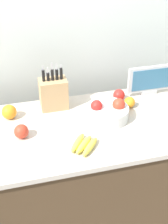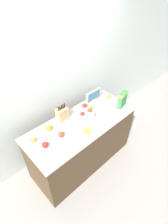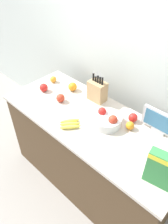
{
  "view_description": "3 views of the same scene",
  "coord_description": "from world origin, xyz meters",
  "px_view_note": "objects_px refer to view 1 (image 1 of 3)",
  "views": [
    {
      "loc": [
        -0.41,
        -1.44,
        1.98
      ],
      "look_at": [
        -0.03,
        -0.01,
        1.01
      ],
      "focal_mm": 50.0,
      "sensor_mm": 36.0,
      "label": 1
    },
    {
      "loc": [
        -1.26,
        -1.38,
        2.67
      ],
      "look_at": [
        0.09,
        0.05,
        1.02
      ],
      "focal_mm": 28.0,
      "sensor_mm": 36.0,
      "label": 2
    },
    {
      "loc": [
        0.94,
        -1.08,
        2.17
      ],
      "look_at": [
        -0.07,
        -0.03,
        0.96
      ],
      "focal_mm": 35.0,
      "sensor_mm": 36.0,
      "label": 3
    }
  ],
  "objects_px": {
    "small_monitor": "(150,80)",
    "apple_leftmost": "(21,131)",
    "apple_near_bananas": "(119,95)",
    "fruit_bowl": "(107,112)",
    "knife_block": "(54,93)",
    "orange_front_right": "(9,112)",
    "banana_bunch": "(84,145)",
    "orange_mid_right": "(130,102)"
  },
  "relations": [
    {
      "from": "apple_leftmost",
      "to": "knife_block",
      "type": "bearing_deg",
      "value": 49.15
    },
    {
      "from": "banana_bunch",
      "to": "apple_near_bananas",
      "type": "xyz_separation_m",
      "value": [
        0.35,
        0.42,
        0.02
      ]
    },
    {
      "from": "fruit_bowl",
      "to": "apple_leftmost",
      "type": "distance_m",
      "value": 0.52
    },
    {
      "from": "fruit_bowl",
      "to": "knife_block",
      "type": "bearing_deg",
      "value": 144.62
    },
    {
      "from": "banana_bunch",
      "to": "orange_front_right",
      "type": "distance_m",
      "value": 0.53
    },
    {
      "from": "small_monitor",
      "to": "banana_bunch",
      "type": "relative_size",
      "value": 1.54
    },
    {
      "from": "knife_block",
      "to": "banana_bunch",
      "type": "bearing_deg",
      "value": -79.44
    },
    {
      "from": "fruit_bowl",
      "to": "apple_near_bananas",
      "type": "bearing_deg",
      "value": 52.41
    },
    {
      "from": "orange_front_right",
      "to": "apple_near_bananas",
      "type": "bearing_deg",
      "value": 2.51
    },
    {
      "from": "small_monitor",
      "to": "fruit_bowl",
      "type": "bearing_deg",
      "value": -150.62
    },
    {
      "from": "apple_leftmost",
      "to": "fruit_bowl",
      "type": "bearing_deg",
      "value": 6.67
    },
    {
      "from": "apple_near_bananas",
      "to": "orange_mid_right",
      "type": "xyz_separation_m",
      "value": [
        0.04,
        -0.1,
        -0.0
      ]
    },
    {
      "from": "orange_front_right",
      "to": "banana_bunch",
      "type": "bearing_deg",
      "value": -46.39
    },
    {
      "from": "orange_front_right",
      "to": "fruit_bowl",
      "type": "bearing_deg",
      "value": -14.76
    },
    {
      "from": "knife_block",
      "to": "orange_mid_right",
      "type": "bearing_deg",
      "value": -14.38
    },
    {
      "from": "knife_block",
      "to": "small_monitor",
      "type": "distance_m",
      "value": 0.66
    },
    {
      "from": "small_monitor",
      "to": "fruit_bowl",
      "type": "distance_m",
      "value": 0.43
    },
    {
      "from": "apple_leftmost",
      "to": "orange_front_right",
      "type": "bearing_deg",
      "value": 104.14
    },
    {
      "from": "knife_block",
      "to": "apple_near_bananas",
      "type": "xyz_separation_m",
      "value": [
        0.43,
        -0.02,
        -0.06
      ]
    },
    {
      "from": "small_monitor",
      "to": "fruit_bowl",
      "type": "relative_size",
      "value": 1.23
    },
    {
      "from": "knife_block",
      "to": "fruit_bowl",
      "type": "xyz_separation_m",
      "value": [
        0.29,
        -0.21,
        -0.06
      ]
    },
    {
      "from": "knife_block",
      "to": "apple_leftmost",
      "type": "bearing_deg",
      "value": -130.85
    },
    {
      "from": "knife_block",
      "to": "small_monitor",
      "type": "relative_size",
      "value": 0.98
    },
    {
      "from": "apple_leftmost",
      "to": "apple_near_bananas",
      "type": "bearing_deg",
      "value": 20.21
    },
    {
      "from": "fruit_bowl",
      "to": "small_monitor",
      "type": "bearing_deg",
      "value": 29.38
    },
    {
      "from": "fruit_bowl",
      "to": "orange_front_right",
      "type": "bearing_deg",
      "value": 165.24
    },
    {
      "from": "apple_leftmost",
      "to": "orange_mid_right",
      "type": "bearing_deg",
      "value": 11.87
    },
    {
      "from": "apple_near_bananas",
      "to": "apple_leftmost",
      "type": "bearing_deg",
      "value": -159.79
    },
    {
      "from": "knife_block",
      "to": "orange_mid_right",
      "type": "distance_m",
      "value": 0.49
    },
    {
      "from": "knife_block",
      "to": "apple_near_bananas",
      "type": "relative_size",
      "value": 3.95
    },
    {
      "from": "banana_bunch",
      "to": "orange_mid_right",
      "type": "height_order",
      "value": "orange_mid_right"
    },
    {
      "from": "small_monitor",
      "to": "banana_bunch",
      "type": "xyz_separation_m",
      "value": [
        -0.58,
        -0.44,
        -0.09
      ]
    },
    {
      "from": "banana_bunch",
      "to": "orange_mid_right",
      "type": "bearing_deg",
      "value": 39.55
    },
    {
      "from": "small_monitor",
      "to": "apple_leftmost",
      "type": "xyz_separation_m",
      "value": [
        -0.89,
        -0.27,
        -0.07
      ]
    },
    {
      "from": "apple_leftmost",
      "to": "orange_front_right",
      "type": "distance_m",
      "value": 0.22
    },
    {
      "from": "orange_mid_right",
      "to": "orange_front_right",
      "type": "bearing_deg",
      "value": 175.04
    },
    {
      "from": "orange_mid_right",
      "to": "banana_bunch",
      "type": "bearing_deg",
      "value": -140.45
    },
    {
      "from": "banana_bunch",
      "to": "fruit_bowl",
      "type": "bearing_deg",
      "value": 48.19
    },
    {
      "from": "apple_near_bananas",
      "to": "apple_leftmost",
      "type": "height_order",
      "value": "apple_leftmost"
    },
    {
      "from": "apple_near_bananas",
      "to": "banana_bunch",
      "type": "bearing_deg",
      "value": -130.02
    },
    {
      "from": "apple_leftmost",
      "to": "orange_front_right",
      "type": "height_order",
      "value": "orange_front_right"
    },
    {
      "from": "apple_near_bananas",
      "to": "orange_front_right",
      "type": "distance_m",
      "value": 0.72
    }
  ]
}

